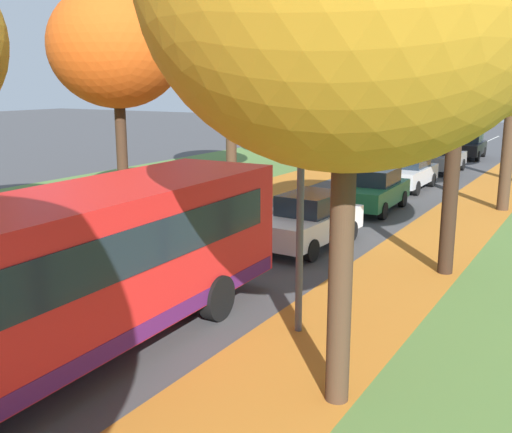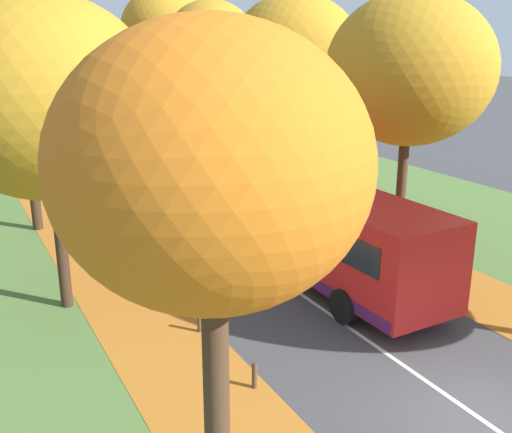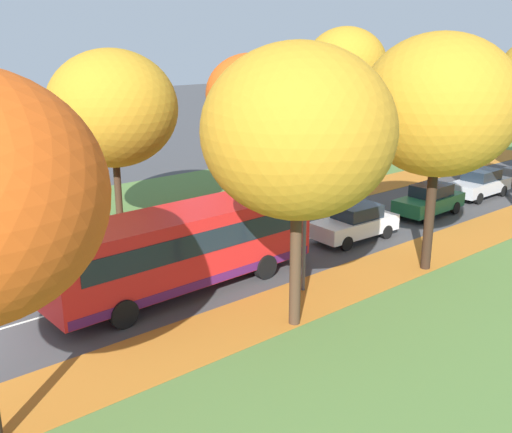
# 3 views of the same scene
# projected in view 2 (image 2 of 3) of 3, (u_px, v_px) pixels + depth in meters

# --- Properties ---
(ground_plane) EXTENTS (160.00, 160.00, 0.00)m
(ground_plane) POSITION_uv_depth(u_px,v_px,m) (485.00, 422.00, 11.94)
(ground_plane) COLOR #424244
(leaf_litter_left) EXTENTS (2.80, 60.00, 0.00)m
(leaf_litter_left) POSITION_uv_depth(u_px,v_px,m) (89.00, 246.00, 21.67)
(leaf_litter_left) COLOR #B26B23
(leaf_litter_left) RESTS_ON grass_verge_left
(grass_verge_right) EXTENTS (12.00, 90.00, 0.01)m
(grass_verge_right) POSITION_uv_depth(u_px,v_px,m) (316.00, 173.00, 32.93)
(grass_verge_right) COLOR #517538
(grass_verge_right) RESTS_ON ground
(leaf_litter_right) EXTENTS (2.80, 60.00, 0.00)m
(leaf_litter_right) POSITION_uv_depth(u_px,v_px,m) (304.00, 212.00, 25.81)
(leaf_litter_right) COLOR #B26B23
(leaf_litter_right) RESTS_ON grass_verge_right
(road_centre_line) EXTENTS (0.12, 80.00, 0.01)m
(road_centre_line) POSITION_uv_depth(u_px,v_px,m) (156.00, 193.00, 28.80)
(road_centre_line) COLOR silver
(road_centre_line) RESTS_ON ground
(tree_left_nearest) EXTENTS (4.19, 4.19, 7.70)m
(tree_left_nearest) POSITION_uv_depth(u_px,v_px,m) (211.00, 168.00, 7.65)
(tree_left_nearest) COLOR #422D1E
(tree_left_nearest) RESTS_ON ground
(tree_left_near) EXTENTS (5.81, 5.81, 8.45)m
(tree_left_near) POSITION_uv_depth(u_px,v_px,m) (46.00, 98.00, 15.30)
(tree_left_near) COLOR #382619
(tree_left_near) RESTS_ON ground
(tree_left_mid) EXTENTS (4.64, 4.64, 8.12)m
(tree_left_mid) POSITION_uv_depth(u_px,v_px,m) (21.00, 73.00, 21.85)
(tree_left_mid) COLOR #382619
(tree_left_mid) RESTS_ON ground
(tree_right_near) EXTENTS (5.80, 5.80, 8.83)m
(tree_right_near) POSITION_uv_depth(u_px,v_px,m) (410.00, 70.00, 20.46)
(tree_right_near) COLOR #422D1E
(tree_right_near) RESTS_ON ground
(tree_right_mid) EXTENTS (5.89, 5.89, 9.11)m
(tree_right_mid) POSITION_uv_depth(u_px,v_px,m) (295.00, 55.00, 26.53)
(tree_right_mid) COLOR black
(tree_right_mid) RESTS_ON ground
(tree_right_far) EXTENTS (5.22, 5.22, 9.23)m
(tree_right_far) POSITION_uv_depth(u_px,v_px,m) (211.00, 43.00, 34.08)
(tree_right_far) COLOR #422D1E
(tree_right_far) RESTS_ON ground
(tree_right_distant) EXTENTS (6.18, 6.18, 10.34)m
(tree_right_distant) POSITION_uv_depth(u_px,v_px,m) (167.00, 30.00, 39.84)
(tree_right_distant) COLOR #422D1E
(tree_right_distant) RESTS_ON ground
(bollard_third) EXTENTS (0.12, 0.12, 0.63)m
(bollard_third) POSITION_uv_depth(u_px,v_px,m) (255.00, 375.00, 13.00)
(bollard_third) COLOR #4C3823
(bollard_third) RESTS_ON ground
(bollard_fourth) EXTENTS (0.12, 0.12, 0.56)m
(bollard_fourth) POSITION_uv_depth(u_px,v_px,m) (200.00, 322.00, 15.45)
(bollard_fourth) COLOR #4C3823
(bollard_fourth) RESTS_ON ground
(streetlamp_right) EXTENTS (1.89, 0.28, 6.00)m
(streetlamp_right) POSITION_uv_depth(u_px,v_px,m) (324.00, 137.00, 22.02)
(streetlamp_right) COLOR #47474C
(streetlamp_right) RESTS_ON ground
(bus) EXTENTS (2.85, 10.46, 2.98)m
(bus) POSITION_uv_depth(u_px,v_px,m) (314.00, 223.00, 18.76)
(bus) COLOR red
(bus) RESTS_ON ground
(car_white_lead) EXTENTS (1.93, 4.27, 1.62)m
(car_white_lead) POSITION_uv_depth(u_px,v_px,m) (207.00, 187.00, 26.76)
(car_white_lead) COLOR silver
(car_white_lead) RESTS_ON ground
(car_green_following) EXTENTS (1.89, 4.25, 1.62)m
(car_green_following) POSITION_uv_depth(u_px,v_px,m) (160.00, 163.00, 31.70)
(car_green_following) COLOR #1E6038
(car_green_following) RESTS_ON ground
(car_silver_third_in_line) EXTENTS (1.79, 4.20, 1.62)m
(car_silver_third_in_line) POSITION_uv_depth(u_px,v_px,m) (127.00, 147.00, 36.05)
(car_silver_third_in_line) COLOR #B7BABF
(car_silver_third_in_line) RESTS_ON ground
(car_grey_fourth_in_line) EXTENTS (1.80, 4.21, 1.62)m
(car_grey_fourth_in_line) POSITION_uv_depth(u_px,v_px,m) (101.00, 132.00, 41.34)
(car_grey_fourth_in_line) COLOR slate
(car_grey_fourth_in_line) RESTS_ON ground
(car_black_trailing) EXTENTS (1.92, 4.27, 1.62)m
(car_black_trailing) POSITION_uv_depth(u_px,v_px,m) (77.00, 119.00, 47.27)
(car_black_trailing) COLOR black
(car_black_trailing) RESTS_ON ground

